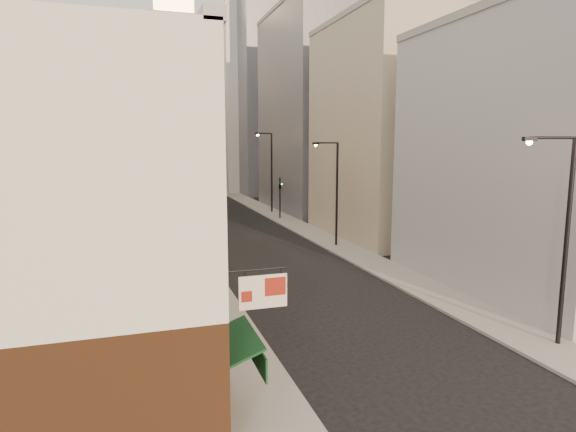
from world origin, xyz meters
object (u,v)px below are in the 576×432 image
at_px(clock_tower, 177,101).
at_px(white_tower, 244,91).
at_px(traffic_light_left, 174,199).
at_px(traffic_light_right, 280,188).
at_px(streetlamp_near, 562,230).
at_px(streetlamp_mid, 334,188).
at_px(streetlamp_far, 270,168).

distance_m(clock_tower, white_tower, 17.83).
xyz_separation_m(traffic_light_left, traffic_light_right, (12.67, 4.36, 0.38)).
height_order(white_tower, traffic_light_right, white_tower).
relative_size(streetlamp_near, streetlamp_mid, 1.02).
bearing_deg(white_tower, streetlamp_near, -92.32).
xyz_separation_m(white_tower, streetlamp_near, (-2.99, -73.86, -13.36)).
relative_size(streetlamp_mid, traffic_light_right, 1.81).
bearing_deg(streetlamp_far, streetlamp_near, -114.40).
bearing_deg(traffic_light_left, white_tower, -92.67).
height_order(clock_tower, white_tower, clock_tower).
height_order(streetlamp_mid, traffic_light_left, streetlamp_mid).
relative_size(streetlamp_mid, traffic_light_left, 1.81).
bearing_deg(streetlamp_far, traffic_light_left, -167.79).
relative_size(streetlamp_near, traffic_light_right, 1.84).
bearing_deg(streetlamp_near, clock_tower, 106.63).
xyz_separation_m(streetlamp_mid, traffic_light_left, (-12.60, 12.00, -1.82)).
bearing_deg(traffic_light_right, white_tower, -90.36).
distance_m(streetlamp_near, streetlamp_far, 44.26).
distance_m(streetlamp_near, streetlamp_mid, 22.38).
bearing_deg(white_tower, traffic_light_left, -112.66).
relative_size(traffic_light_left, traffic_light_right, 1.00).
xyz_separation_m(white_tower, streetlamp_far, (-3.46, -29.60, -12.71)).
relative_size(white_tower, streetlamp_far, 4.02).
xyz_separation_m(streetlamp_near, traffic_light_right, (-0.82, 38.72, -1.52)).
distance_m(streetlamp_mid, streetlamp_far, 21.91).
bearing_deg(streetlamp_near, traffic_light_right, 102.64).
bearing_deg(streetlamp_mid, white_tower, 84.58).
height_order(clock_tower, streetlamp_far, clock_tower).
bearing_deg(streetlamp_mid, streetlamp_far, 87.77).
bearing_deg(white_tower, clock_tower, 128.16).
bearing_deg(traffic_light_left, clock_tower, -75.87).
height_order(clock_tower, streetlamp_near, clock_tower).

